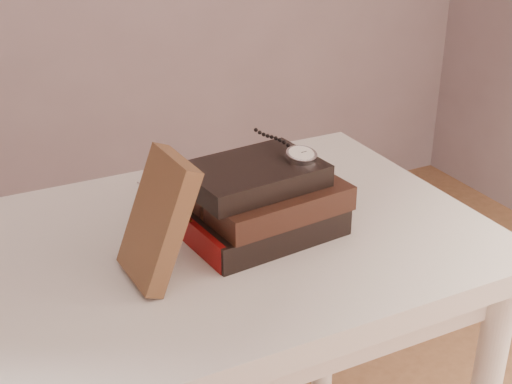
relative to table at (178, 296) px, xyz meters
name	(u,v)px	position (x,y,z in m)	size (l,w,h in m)	color
table	(178,296)	(0.00, 0.00, 0.00)	(1.00, 0.60, 0.75)	beige
book_stack	(262,202)	(0.14, -0.02, 0.15)	(0.26, 0.19, 0.12)	black
journal	(158,219)	(-0.05, -0.07, 0.18)	(0.03, 0.12, 0.19)	#472C1B
pocket_watch	(299,153)	(0.20, -0.02, 0.22)	(0.05, 0.15, 0.02)	silver
eyeglasses	(190,189)	(0.05, 0.05, 0.16)	(0.11, 0.12, 0.05)	silver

